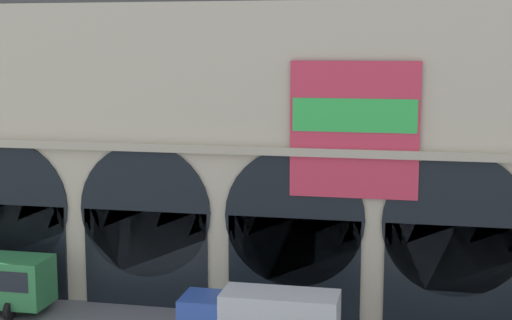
{
  "coord_description": "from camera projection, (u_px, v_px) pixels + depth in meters",
  "views": [
    {
      "loc": [
        6.17,
        -34.31,
        14.64
      ],
      "look_at": [
        -2.08,
        5.0,
        8.51
      ],
      "focal_mm": 53.62,
      "sensor_mm": 36.0,
      "label": 1
    }
  ],
  "objects": [
    {
      "name": "box_truck_center",
      "position": [
        261.0,
        320.0,
        36.08
      ],
      "size": [
        7.5,
        2.91,
        3.12
      ],
      "color": "#28479E",
      "rests_on": "ground"
    },
    {
      "name": "station_building",
      "position": [
        303.0,
        129.0,
        42.62
      ],
      "size": [
        51.94,
        5.86,
        20.39
      ],
      "color": "beige",
      "rests_on": "ground"
    }
  ]
}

